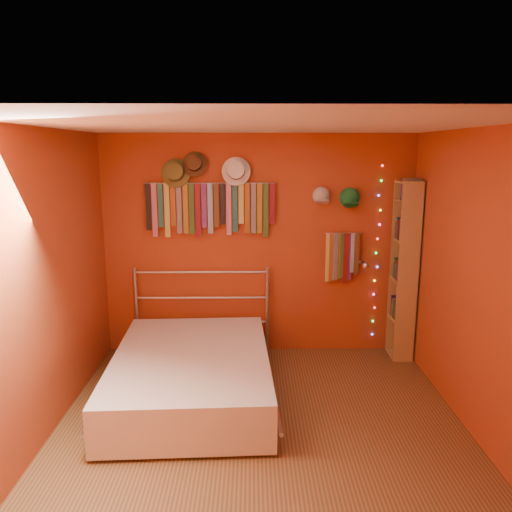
{
  "coord_description": "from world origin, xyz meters",
  "views": [
    {
      "loc": [
        -0.07,
        -3.82,
        2.32
      ],
      "look_at": [
        -0.03,
        0.9,
        1.31
      ],
      "focal_mm": 35.0,
      "sensor_mm": 36.0,
      "label": 1
    }
  ],
  "objects_px": {
    "tie_rack": "(210,207)",
    "bookshelf": "(408,270)",
    "bed": "(192,374)",
    "reading_lamp": "(365,265)"
  },
  "relations": [
    {
      "from": "tie_rack",
      "to": "bed",
      "type": "height_order",
      "value": "tie_rack"
    },
    {
      "from": "reading_lamp",
      "to": "bookshelf",
      "type": "relative_size",
      "value": 0.16
    },
    {
      "from": "reading_lamp",
      "to": "bed",
      "type": "bearing_deg",
      "value": -153.26
    },
    {
      "from": "tie_rack",
      "to": "bookshelf",
      "type": "xyz_separation_m",
      "value": [
        2.2,
        -0.15,
        -0.69
      ]
    },
    {
      "from": "tie_rack",
      "to": "reading_lamp",
      "type": "distance_m",
      "value": 1.83
    },
    {
      "from": "tie_rack",
      "to": "bookshelf",
      "type": "distance_m",
      "value": 2.31
    },
    {
      "from": "reading_lamp",
      "to": "bookshelf",
      "type": "distance_m",
      "value": 0.49
    },
    {
      "from": "tie_rack",
      "to": "bookshelf",
      "type": "height_order",
      "value": "bookshelf"
    },
    {
      "from": "tie_rack",
      "to": "reading_lamp",
      "type": "relative_size",
      "value": 4.48
    },
    {
      "from": "bookshelf",
      "to": "bed",
      "type": "bearing_deg",
      "value": -157.72
    }
  ]
}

